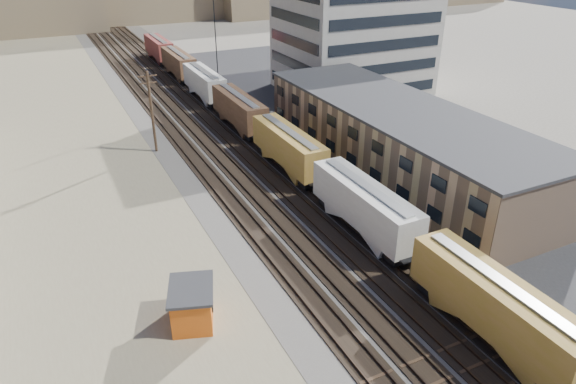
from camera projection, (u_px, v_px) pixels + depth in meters
name	position (u px, v px, depth m)	size (l,w,h in m)	color
ground	(440.00, 352.00, 33.30)	(300.00, 300.00, 0.00)	#6B6356
ballast_bed	(203.00, 122.00, 73.23)	(18.00, 200.00, 0.06)	#4C4742
dirt_yard	(59.00, 175.00, 57.39)	(24.00, 180.00, 0.03)	#7C7155
asphalt_lot	(392.00, 131.00, 69.89)	(26.00, 120.00, 0.04)	#232326
rail_tracks	(199.00, 122.00, 72.97)	(11.40, 200.00, 0.24)	black
freight_train	(261.00, 126.00, 63.56)	(3.00, 119.74, 4.46)	black
warehouse	(398.00, 138.00, 57.49)	(12.40, 40.40, 7.25)	tan
office_tower	(353.00, 34.00, 83.96)	(22.60, 18.60, 18.45)	#9E998E
utility_pole_north	(152.00, 110.00, 61.10)	(2.20, 0.32, 10.00)	#382619
radio_mast	(216.00, 41.00, 79.43)	(1.20, 0.16, 18.00)	black
maintenance_shed	(192.00, 304.00, 35.28)	(4.12, 4.68, 2.87)	#CC5513
parked_car_silver	(566.00, 194.00, 51.79)	(1.90, 4.67, 1.36)	#A4A6AB
parked_car_blue	(341.00, 83.00, 88.54)	(2.77, 6.01, 1.67)	#181A54
parked_car_far	(376.00, 93.00, 83.46)	(1.71, 4.26, 1.45)	silver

